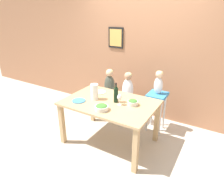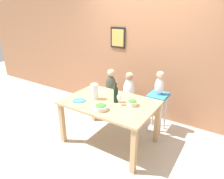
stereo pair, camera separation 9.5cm
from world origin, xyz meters
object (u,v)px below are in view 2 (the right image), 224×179
(chair_far_left, at_px, (111,99))
(person_child_center, at_px, (129,87))
(wine_bottle, at_px, (116,95))
(salad_bowl_small, at_px, (132,103))
(person_child_left, at_px, (111,83))
(paper_towel_roll, at_px, (95,92))
(dinner_plate_back_left, at_px, (100,92))
(dinner_plate_front_left, at_px, (79,100))
(chair_right_highchair, at_px, (158,103))
(wine_glass_near, at_px, (119,98))
(salad_bowl_large, at_px, (101,107))
(chair_far_center, at_px, (128,104))
(person_baby_right, at_px, (160,82))

(chair_far_left, height_order, person_child_center, person_child_center)
(wine_bottle, relative_size, salad_bowl_small, 1.94)
(person_child_center, bearing_deg, person_child_left, 180.00)
(paper_towel_roll, height_order, dinner_plate_back_left, paper_towel_roll)
(person_child_left, relative_size, dinner_plate_front_left, 2.61)
(chair_far_left, distance_m, dinner_plate_back_left, 0.61)
(wine_bottle, distance_m, dinner_plate_front_left, 0.59)
(chair_right_highchair, relative_size, paper_towel_roll, 2.81)
(wine_glass_near, relative_size, salad_bowl_small, 1.07)
(person_child_left, xyz_separation_m, salad_bowl_large, (0.50, -1.03, 0.04))
(chair_far_left, height_order, person_child_left, person_child_left)
(chair_far_center, distance_m, chair_right_highchair, 0.60)
(chair_far_center, height_order, person_baby_right, person_baby_right)
(person_child_center, distance_m, dinner_plate_front_left, 1.03)
(chair_far_center, height_order, salad_bowl_small, salad_bowl_small)
(chair_far_left, distance_m, chair_far_center, 0.40)
(chair_right_highchair, relative_size, person_child_left, 1.30)
(chair_right_highchair, xyz_separation_m, person_child_left, (-0.97, 0.00, 0.18))
(chair_far_left, xyz_separation_m, dinner_plate_back_left, (0.10, -0.49, 0.35))
(person_child_center, bearing_deg, paper_towel_roll, -104.82)
(chair_right_highchair, relative_size, dinner_plate_back_left, 3.40)
(paper_towel_roll, relative_size, salad_bowl_small, 1.59)
(person_child_left, relative_size, person_baby_right, 1.34)
(chair_far_center, bearing_deg, salad_bowl_small, -58.02)
(wine_glass_near, xyz_separation_m, dinner_plate_front_left, (-0.61, -0.21, -0.11))
(person_baby_right, height_order, paper_towel_roll, person_baby_right)
(chair_far_center, height_order, person_child_center, person_child_center)
(person_child_left, xyz_separation_m, salad_bowl_small, (0.81, -0.65, 0.04))
(person_child_left, xyz_separation_m, person_child_center, (0.40, 0.00, 0.00))
(chair_right_highchair, height_order, salad_bowl_large, salad_bowl_large)
(wine_bottle, relative_size, salad_bowl_large, 1.59)
(chair_far_center, bearing_deg, chair_right_highchair, 0.00)
(salad_bowl_large, bearing_deg, person_child_left, 115.82)
(person_child_center, relative_size, dinner_plate_front_left, 2.61)
(salad_bowl_large, bearing_deg, salad_bowl_small, 50.62)
(chair_far_left, bearing_deg, person_child_center, 0.10)
(chair_far_center, xyz_separation_m, salad_bowl_small, (0.41, -0.65, 0.39))
(paper_towel_roll, bearing_deg, dinner_plate_front_left, -132.72)
(dinner_plate_back_left, bearing_deg, person_baby_right, 29.71)
(person_child_center, distance_m, paper_towel_roll, 0.81)
(person_baby_right, bearing_deg, chair_right_highchair, -90.00)
(salad_bowl_large, height_order, salad_bowl_small, same)
(person_child_left, distance_m, wine_glass_near, 0.99)
(chair_far_left, relative_size, wine_glass_near, 2.66)
(person_child_left, xyz_separation_m, dinner_plate_front_left, (0.02, -0.96, 0.00))
(person_baby_right, relative_size, dinner_plate_back_left, 1.94)
(chair_far_left, bearing_deg, wine_bottle, -52.09)
(salad_bowl_large, height_order, dinner_plate_back_left, salad_bowl_large)
(salad_bowl_large, distance_m, dinner_plate_back_left, 0.67)
(dinner_plate_back_left, bearing_deg, paper_towel_roll, -72.09)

